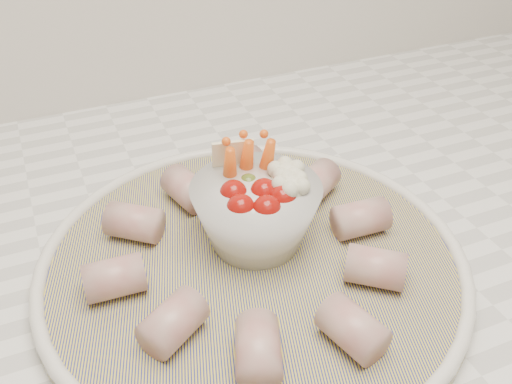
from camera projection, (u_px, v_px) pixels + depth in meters
name	position (u px, v px, depth m)	size (l,w,h in m)	color
serving_platter	(253.00, 262.00, 0.50)	(0.46, 0.46, 0.02)	navy
veggie_bowl	(257.00, 210.00, 0.50)	(0.11, 0.11, 0.09)	silver
cured_meat_rolls	(252.00, 244.00, 0.49)	(0.27, 0.28, 0.03)	#A34E4A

